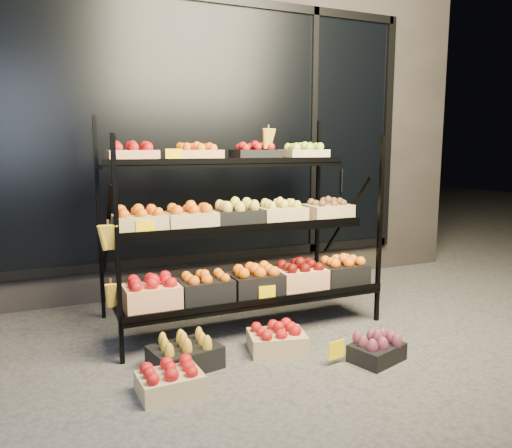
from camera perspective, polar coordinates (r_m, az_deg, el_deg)
name	(u,v)px	position (r m, az deg, el deg)	size (l,w,h in m)	color
ground	(274,348)	(3.65, 2.05, -14.00)	(24.00, 24.00, 0.00)	#514F4C
building	(175,117)	(5.81, -9.27, 12.01)	(6.00, 2.08, 3.50)	#2D2826
display_rack	(240,227)	(3.96, -1.81, -0.32)	(2.18, 1.02, 1.68)	black
tag_floor_b	(336,355)	(3.43, 9.16, -14.61)	(0.13, 0.01, 0.12)	#FFCD00
floor_crate_left	(170,379)	(3.06, -9.81, -17.09)	(0.37, 0.28, 0.19)	tan
floor_crate_midleft	(185,353)	(3.35, -8.12, -14.40)	(0.48, 0.39, 0.21)	black
floor_crate_midright	(277,338)	(3.57, 2.42, -12.92)	(0.44, 0.37, 0.20)	tan
floor_crate_right	(377,349)	(3.52, 13.64, -13.66)	(0.40, 0.34, 0.18)	black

